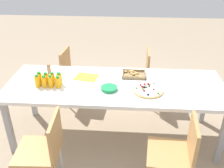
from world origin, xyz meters
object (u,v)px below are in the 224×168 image
at_px(chair_far_left, 74,72).
at_px(snack_tray, 134,75).
at_px(juice_bottle_4, 40,78).
at_px(napkin_stack, 60,77).
at_px(plate_stack, 109,88).
at_px(juice_bottle_0, 37,81).
at_px(fruit_pizza, 148,90).
at_px(chair_far_right, 155,72).
at_px(party_table, 115,89).
at_px(juice_bottle_7, 59,79).
at_px(cardboard_tube, 49,70).
at_px(juice_bottle_1, 44,82).
at_px(chair_near_left, 44,147).
at_px(juice_bottle_5, 46,79).
at_px(paper_folder, 86,77).
at_px(juice_bottle_2, 51,82).
at_px(juice_bottle_3, 58,82).
at_px(juice_bottle_6, 52,79).
at_px(chair_near_right, 177,151).

xyz_separation_m(chair_far_left, snack_tray, (0.86, -0.54, 0.25)).
height_order(juice_bottle_4, napkin_stack, juice_bottle_4).
relative_size(plate_stack, napkin_stack, 1.21).
relative_size(juice_bottle_0, plate_stack, 0.81).
bearing_deg(fruit_pizza, chair_far_right, 79.48).
relative_size(fruit_pizza, snack_tray, 1.18).
height_order(party_table, juice_bottle_7, juice_bottle_7).
distance_m(juice_bottle_4, cardboard_tube, 0.22).
distance_m(juice_bottle_1, juice_bottle_4, 0.10).
bearing_deg(chair_near_left, napkin_stack, 1.31).
bearing_deg(plate_stack, juice_bottle_4, 174.00).
distance_m(chair_far_left, juice_bottle_5, 0.88).
distance_m(juice_bottle_0, juice_bottle_4, 0.07).
xyz_separation_m(plate_stack, paper_folder, (-0.30, 0.28, -0.01)).
bearing_deg(plate_stack, cardboard_tube, 158.05).
xyz_separation_m(snack_tray, napkin_stack, (-0.88, -0.11, -0.01)).
xyz_separation_m(chair_far_left, juice_bottle_2, (-0.06, -0.89, 0.31)).
bearing_deg(snack_tray, juice_bottle_3, -157.43).
height_order(snack_tray, plate_stack, snack_tray).
bearing_deg(fruit_pizza, paper_folder, 158.93).
height_order(juice_bottle_5, snack_tray, juice_bottle_5).
bearing_deg(juice_bottle_5, juice_bottle_1, -90.23).
bearing_deg(juice_bottle_0, cardboard_tube, 80.66).
bearing_deg(juice_bottle_7, juice_bottle_0, -162.30).
relative_size(juice_bottle_0, juice_bottle_6, 0.99).
xyz_separation_m(snack_tray, cardboard_tube, (-1.02, -0.06, 0.06)).
xyz_separation_m(juice_bottle_1, juice_bottle_3, (0.16, -0.00, -0.00)).
xyz_separation_m(juice_bottle_4, snack_tray, (1.07, 0.28, -0.06)).
bearing_deg(juice_bottle_3, chair_far_right, 38.95).
relative_size(juice_bottle_0, juice_bottle_5, 1.03).
relative_size(juice_bottle_2, juice_bottle_3, 1.06).
relative_size(chair_near_left, chair_far_left, 1.00).
distance_m(juice_bottle_6, snack_tray, 0.96).
bearing_deg(juice_bottle_3, juice_bottle_0, 179.57).
bearing_deg(cardboard_tube, juice_bottle_3, -57.79).
bearing_deg(juice_bottle_1, juice_bottle_5, 89.77).
bearing_deg(juice_bottle_4, juice_bottle_0, -91.57).
bearing_deg(snack_tray, chair_far_right, 61.03).
xyz_separation_m(chair_near_right, juice_bottle_6, (-1.32, 0.73, 0.31)).
height_order(chair_far_right, paper_folder, chair_far_right).
height_order(juice_bottle_7, cardboard_tube, juice_bottle_7).
xyz_separation_m(chair_far_left, juice_bottle_3, (0.03, -0.89, 0.31)).
height_order(party_table, juice_bottle_6, juice_bottle_6).
xyz_separation_m(chair_far_left, plate_stack, (0.59, -0.90, 0.26)).
bearing_deg(juice_bottle_4, snack_tray, 14.49).
distance_m(party_table, juice_bottle_0, 0.88).
bearing_deg(chair_near_left, juice_bottle_5, 10.54).
relative_size(chair_near_right, plate_stack, 4.56).
xyz_separation_m(juice_bottle_1, paper_folder, (0.43, 0.26, -0.06)).
bearing_deg(juice_bottle_1, juice_bottle_6, 41.50).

